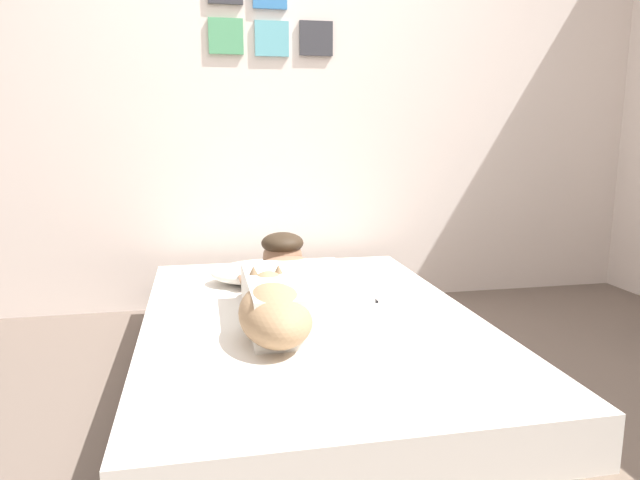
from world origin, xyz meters
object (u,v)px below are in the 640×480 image
at_px(dog, 274,311).
at_px(cell_phone, 367,298).
at_px(pillow, 264,272).
at_px(coffee_cup, 311,283).
at_px(person_lying, 295,286).
at_px(bed, 312,349).

height_order(dog, cell_phone, dog).
relative_size(pillow, coffee_cup, 4.16).
bearing_deg(person_lying, coffee_cup, 66.50).
xyz_separation_m(coffee_cup, cell_phone, (0.22, -0.19, -0.03)).
distance_m(coffee_cup, cell_phone, 0.29).
xyz_separation_m(pillow, person_lying, (0.08, -0.48, 0.05)).
distance_m(bed, coffee_cup, 0.41).
bearing_deg(person_lying, pillow, 99.15).
relative_size(coffee_cup, cell_phone, 0.89).
height_order(pillow, coffee_cup, pillow).
distance_m(bed, cell_phone, 0.37).
height_order(person_lying, coffee_cup, person_lying).
bearing_deg(coffee_cup, bed, -100.73).
xyz_separation_m(person_lying, dog, (-0.12, -0.31, -0.00)).
distance_m(pillow, dog, 0.79).
height_order(coffee_cup, cell_phone, coffee_cup).
bearing_deg(dog, person_lying, 67.99).
relative_size(dog, coffee_cup, 4.60).
bearing_deg(dog, coffee_cup, 67.27).
height_order(bed, dog, dog).
height_order(bed, person_lying, person_lying).
relative_size(bed, coffee_cup, 16.67).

